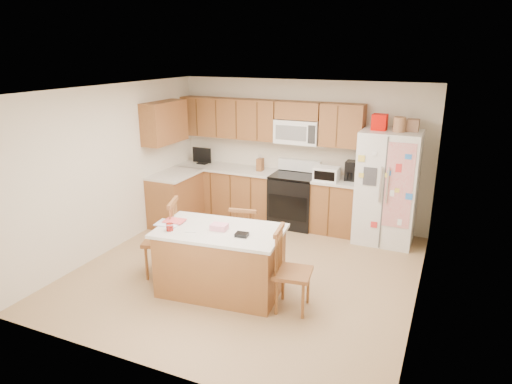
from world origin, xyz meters
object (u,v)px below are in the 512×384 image
at_px(stove, 294,199).
at_px(refrigerator, 387,186).
at_px(island, 220,260).
at_px(windsor_chair_left, 163,240).
at_px(windsor_chair_back, 245,239).
at_px(windsor_chair_right, 291,272).

bearing_deg(stove, refrigerator, -2.30).
distance_m(stove, refrigerator, 1.63).
height_order(stove, island, stove).
bearing_deg(refrigerator, windsor_chair_left, -136.82).
height_order(stove, windsor_chair_left, stove).
height_order(refrigerator, windsor_chair_back, refrigerator).
distance_m(refrigerator, island, 3.05).
bearing_deg(windsor_chair_back, windsor_chair_left, -146.92).
relative_size(windsor_chair_left, windsor_chair_right, 1.06).
relative_size(stove, windsor_chair_back, 1.21).
relative_size(island, windsor_chair_left, 1.56).
distance_m(island, windsor_chair_right, 0.95).
height_order(refrigerator, windsor_chair_right, refrigerator).
height_order(island, windsor_chair_right, windsor_chair_right).
xyz_separation_m(stove, island, (-0.07, -2.59, -0.04)).
height_order(windsor_chair_left, windsor_chair_back, windsor_chair_left).
bearing_deg(stove, windsor_chair_left, -112.09).
bearing_deg(stove, island, -91.62).
xyz_separation_m(stove, windsor_chair_right, (0.88, -2.61, 0.01)).
height_order(island, windsor_chair_back, island).
relative_size(refrigerator, windsor_chair_right, 2.01).
height_order(stove, refrigerator, refrigerator).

